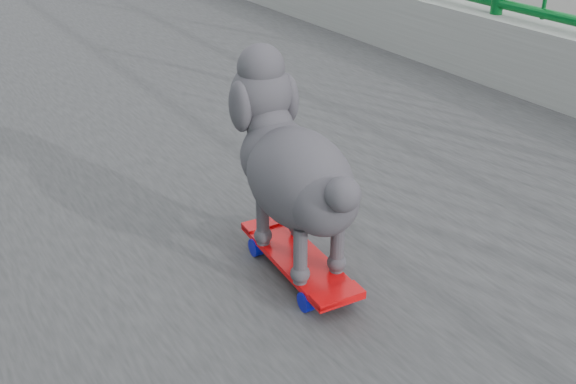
# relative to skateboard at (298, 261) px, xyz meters

# --- Properties ---
(skateboard) EXTENTS (0.16, 0.44, 0.06)m
(skateboard) POSITION_rel_skateboard_xyz_m (0.00, 0.00, 0.00)
(skateboard) COLOR red
(skateboard) RESTS_ON footbridge
(poodle) EXTENTS (0.25, 0.55, 0.45)m
(poodle) POSITION_rel_skateboard_xyz_m (0.00, 0.03, 0.26)
(poodle) COLOR #2E2C31
(poodle) RESTS_ON skateboard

